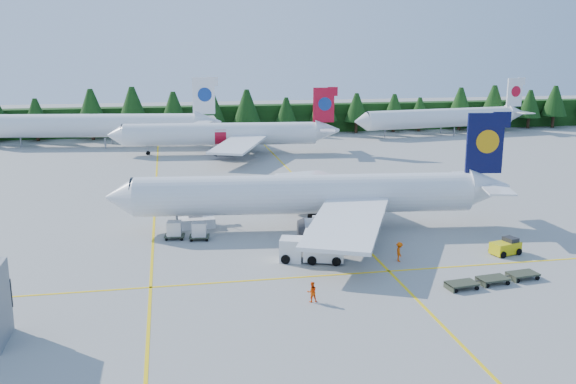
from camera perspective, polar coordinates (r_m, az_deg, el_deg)
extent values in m
plane|color=gray|center=(59.83, 1.57, -5.48)|extent=(320.00, 320.00, 0.00)
cube|color=yellow|center=(77.78, -11.75, -1.35)|extent=(0.25, 120.00, 0.01)
cube|color=yellow|center=(79.85, 2.73, -0.71)|extent=(0.25, 120.00, 0.01)
cube|color=yellow|center=(54.32, 2.93, -7.45)|extent=(80.00, 0.25, 0.01)
cube|color=black|center=(138.85, -5.67, 6.42)|extent=(220.00, 4.00, 6.00)
cylinder|color=silver|center=(66.81, 1.45, -0.19)|extent=(35.12, 7.95, 4.10)
cone|color=silver|center=(67.60, -14.68, -0.47)|extent=(3.31, 4.40, 4.10)
cube|color=#060A32|center=(70.31, 17.10, 4.16)|extent=(3.91, 0.79, 6.36)
cube|color=silver|center=(75.74, 3.10, 0.91)|extent=(9.13, 16.31, 1.16)
cylinder|color=gray|center=(73.14, 1.77, -0.67)|extent=(3.71, 2.53, 2.15)
cube|color=silver|center=(59.00, 5.28, -2.67)|extent=(11.96, 16.56, 1.16)
cylinder|color=gray|center=(61.73, 2.95, -3.30)|extent=(3.71, 2.53, 2.15)
cylinder|color=gray|center=(67.51, -9.84, -2.72)|extent=(0.25, 0.25, 1.74)
cylinder|color=silver|center=(112.99, -6.01, 5.15)|extent=(33.51, 7.11, 3.92)
cone|color=silver|center=(114.68, -15.07, 4.89)|extent=(3.11, 4.16, 3.92)
cube|color=#B20B21|center=(113.61, 3.19, 7.73)|extent=(3.74, 0.70, 6.07)
cube|color=silver|center=(121.31, -4.56, 5.45)|extent=(8.90, 15.60, 1.11)
cylinder|color=gray|center=(118.88, -5.48, 4.60)|extent=(3.51, 2.37, 2.06)
cube|color=silver|center=(104.84, -4.44, 4.24)|extent=(11.25, 15.81, 1.11)
cylinder|color=gray|center=(107.66, -5.50, 3.71)|extent=(3.51, 2.37, 2.06)
cylinder|color=gray|center=(114.28, -12.34, 3.64)|extent=(0.23, 0.23, 1.66)
cylinder|color=silver|center=(125.96, -16.70, 5.68)|extent=(37.46, 9.62, 4.38)
cube|color=silver|center=(122.06, -7.51, 8.48)|extent=(4.17, 0.97, 6.79)
cylinder|color=gray|center=(130.51, -22.65, 4.10)|extent=(0.26, 0.26, 1.75)
cylinder|color=silver|center=(139.74, 13.36, 6.41)|extent=(33.92, 8.53, 3.96)
cone|color=silver|center=(131.07, 6.52, 6.25)|extent=(3.29, 4.31, 3.96)
cube|color=silver|center=(149.76, 19.50, 8.35)|extent=(3.78, 0.86, 6.14)
cylinder|color=gray|center=(133.80, 8.61, 5.13)|extent=(0.24, 0.24, 1.59)
cube|color=silver|center=(68.59, -8.17, -2.72)|extent=(3.98, 2.29, 1.01)
cube|color=gray|center=(69.94, -8.39, -1.06)|extent=(1.72, 3.75, 2.72)
cube|color=gray|center=(71.43, -8.59, 0.25)|extent=(1.72, 1.21, 0.11)
cube|color=white|center=(57.70, 0.30, -5.11)|extent=(2.47, 2.47, 2.06)
cube|color=black|center=(57.55, 0.30, -4.64)|extent=(2.16, 2.28, 0.88)
cube|color=white|center=(57.30, 3.23, -4.80)|extent=(4.02, 3.14, 2.55)
cube|color=#CABB0B|center=(62.69, 18.75, -4.71)|extent=(3.00, 2.14, 1.06)
cube|color=black|center=(62.90, 19.17, -4.04)|extent=(1.28, 1.48, 0.48)
cube|color=#2F3426|center=(53.25, 15.20, -7.84)|extent=(2.57, 1.78, 0.14)
cube|color=#2F3426|center=(55.02, 17.76, -7.32)|extent=(2.57, 1.78, 0.14)
cube|color=#2F3426|center=(56.91, 20.15, -6.82)|extent=(2.57, 1.78, 0.14)
cube|color=#2F3426|center=(64.97, -10.05, -3.83)|extent=(2.13, 1.74, 0.12)
cube|color=silver|center=(64.75, -10.07, -3.19)|extent=(1.53, 1.49, 1.38)
cube|color=#2F3426|center=(64.31, -7.88, -3.93)|extent=(2.13, 1.74, 0.12)
cube|color=silver|center=(64.10, -7.90, -3.28)|extent=(1.53, 1.49, 1.38)
imported|color=#E96404|center=(61.92, 4.93, -3.96)|extent=(0.78, 0.62, 1.88)
imported|color=#FD4905|center=(48.86, 2.14, -8.86)|extent=(0.80, 0.64, 1.59)
imported|color=#E74E04|center=(58.29, 9.87, -5.26)|extent=(0.62, 0.81, 1.78)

